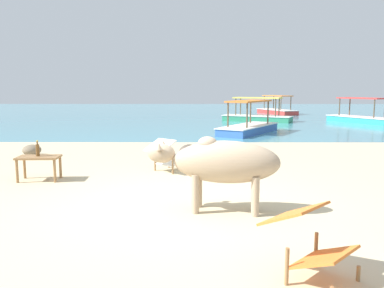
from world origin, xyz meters
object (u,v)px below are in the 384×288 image
object	(u,v)px
low_bench_table	(39,160)
boat_teal	(361,117)
bottle	(38,150)
deck_chair_far	(165,154)
boat_red	(277,110)
deck_chair_near	(308,237)
boat_blue	(249,126)
cow	(222,162)
boat_green	(257,116)

from	to	relation	value
low_bench_table	boat_teal	world-z (taller)	boat_teal
bottle	deck_chair_far	bearing A→B (deg)	17.54
deck_chair_far	boat_red	size ratio (longest dim) A/B	0.24
boat_red	deck_chair_near	bearing A→B (deg)	-31.56
bottle	boat_blue	distance (m)	9.60
bottle	deck_chair_near	bearing A→B (deg)	-43.89
bottle	deck_chair_near	world-z (taller)	bottle
boat_blue	cow	bearing A→B (deg)	20.92
cow	deck_chair_near	world-z (taller)	cow
low_bench_table	boat_green	size ratio (longest dim) A/B	0.21
boat_green	boat_red	world-z (taller)	same
deck_chair_far	boat_blue	distance (m)	7.90
deck_chair_near	boat_teal	xyz separation A→B (m)	(7.57, 16.89, -0.13)
boat_teal	boat_red	distance (m)	7.62
bottle	boat_teal	world-z (taller)	boat_teal
deck_chair_near	boat_blue	distance (m)	12.01
boat_teal	cow	bearing A→B (deg)	-55.96
bottle	deck_chair_near	xyz separation A→B (m)	(3.97, -3.82, -0.19)
boat_green	deck_chair_near	bearing A→B (deg)	108.18
deck_chair_near	boat_teal	world-z (taller)	boat_teal
cow	boat_green	size ratio (longest dim) A/B	0.50
deck_chair_near	boat_red	distance (m)	24.40
cow	deck_chair_far	world-z (taller)	cow
low_bench_table	deck_chair_near	world-z (taller)	deck_chair_near
deck_chair_near	cow	bearing A→B (deg)	153.02
low_bench_table	deck_chair_near	size ratio (longest dim) A/B	0.85
bottle	deck_chair_near	size ratio (longest dim) A/B	0.32
boat_red	cow	bearing A→B (deg)	-34.11
boat_green	boat_blue	bearing A→B (deg)	103.45
bottle	low_bench_table	bearing A→B (deg)	-48.75
deck_chair_near	boat_blue	size ratio (longest dim) A/B	0.24
low_bench_table	boat_red	size ratio (longest dim) A/B	0.20
boat_green	boat_blue	world-z (taller)	same
deck_chair_near	boat_green	size ratio (longest dim) A/B	0.24
deck_chair_near	boat_green	bearing A→B (deg)	127.22
deck_chair_near	boat_red	size ratio (longest dim) A/B	0.24
low_bench_table	boat_red	world-z (taller)	boat_red
boat_blue	deck_chair_near	bearing A→B (deg)	25.53
low_bench_table	boat_teal	xyz separation A→B (m)	(11.52, 13.09, -0.13)
cow	bottle	xyz separation A→B (m)	(-3.33, 1.87, -0.12)
bottle	cow	bearing A→B (deg)	-29.36
low_bench_table	deck_chair_far	world-z (taller)	deck_chair_far
bottle	boat_teal	distance (m)	17.44
cow	boat_red	xyz separation A→B (m)	(5.35, 22.00, -0.45)
cow	low_bench_table	xyz separation A→B (m)	(-3.31, 1.85, -0.32)
low_bench_table	deck_chair_near	bearing A→B (deg)	-46.86
bottle	boat_red	bearing A→B (deg)	66.69
deck_chair_far	boat_red	world-z (taller)	boat_red
low_bench_table	boat_red	distance (m)	21.93
low_bench_table	deck_chair_far	xyz separation A→B (m)	(2.32, 0.76, 0.00)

